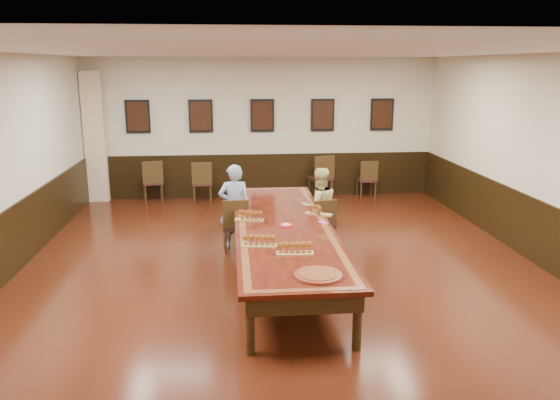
{
  "coord_description": "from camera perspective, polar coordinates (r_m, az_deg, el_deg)",
  "views": [
    {
      "loc": [
        -0.74,
        -7.62,
        3.02
      ],
      "look_at": [
        0.0,
        0.5,
        1.0
      ],
      "focal_mm": 35.0,
      "sensor_mm": 36.0,
      "label": 1
    }
  ],
  "objects": [
    {
      "name": "wall_front",
      "position": [
        3.06,
        9.75,
        -13.94
      ],
      "size": [
        8.0,
        0.02,
        3.2
      ],
      "primitive_type": "cube",
      "color": "beige",
      "rests_on": "floor"
    },
    {
      "name": "spare_chair_d",
      "position": [
        12.92,
        9.04,
        2.23
      ],
      "size": [
        0.43,
        0.47,
        0.88
      ],
      "primitive_type": null,
      "rotation": [
        0.0,
        0.0,
        3.18
      ],
      "color": "black",
      "rests_on": "floor"
    },
    {
      "name": "floor",
      "position": [
        8.23,
        0.32,
        -7.68
      ],
      "size": [
        8.0,
        10.0,
        0.02
      ],
      "primitive_type": "cube",
      "color": "black",
      "rests_on": "ground"
    },
    {
      "name": "curtain",
      "position": [
        12.89,
        -18.79,
        6.19
      ],
      "size": [
        0.45,
        0.18,
        2.9
      ],
      "primitive_type": "cube",
      "color": "beige",
      "rests_on": "floor"
    },
    {
      "name": "flight_d",
      "position": [
        6.72,
        1.58,
        -5.11
      ],
      "size": [
        0.47,
        0.16,
        0.17
      ],
      "color": "#A37744",
      "rests_on": "conference_table"
    },
    {
      "name": "wainscoting",
      "position": [
        8.06,
        0.33,
        -4.31
      ],
      "size": [
        8.0,
        10.0,
        1.0
      ],
      "color": "black",
      "rests_on": "floor"
    },
    {
      "name": "flight_b",
      "position": [
        8.5,
        3.94,
        -1.1
      ],
      "size": [
        0.44,
        0.31,
        0.16
      ],
      "color": "#A37744",
      "rests_on": "conference_table"
    },
    {
      "name": "chair_woman",
      "position": [
        9.22,
        4.28,
        -2.4
      ],
      "size": [
        0.49,
        0.52,
        0.87
      ],
      "primitive_type": null,
      "rotation": [
        0.0,
        0.0,
        3.35
      ],
      "color": "black",
      "rests_on": "floor"
    },
    {
      "name": "wall_back",
      "position": [
        12.73,
        -1.87,
        7.51
      ],
      "size": [
        8.0,
        0.02,
        3.2
      ],
      "primitive_type": "cube",
      "color": "beige",
      "rests_on": "floor"
    },
    {
      "name": "chair_man",
      "position": [
        9.11,
        -4.7,
        -2.51
      ],
      "size": [
        0.45,
        0.48,
        0.9
      ],
      "primitive_type": null,
      "rotation": [
        0.0,
        0.0,
        3.2
      ],
      "color": "black",
      "rests_on": "floor"
    },
    {
      "name": "person_woman",
      "position": [
        9.24,
        4.1,
        -0.79
      ],
      "size": [
        0.77,
        0.65,
        1.36
      ],
      "primitive_type": "imported",
      "rotation": [
        0.0,
        0.0,
        3.35
      ],
      "color": "#DCD389",
      "rests_on": "floor"
    },
    {
      "name": "spare_chair_a",
      "position": [
        12.65,
        -13.18,
        1.96
      ],
      "size": [
        0.55,
        0.58,
        0.96
      ],
      "primitive_type": null,
      "rotation": [
        0.0,
        0.0,
        3.36
      ],
      "color": "black",
      "rests_on": "floor"
    },
    {
      "name": "person_man",
      "position": [
        9.13,
        -4.78,
        -0.72
      ],
      "size": [
        0.55,
        0.38,
        1.44
      ],
      "primitive_type": "imported",
      "rotation": [
        0.0,
        0.0,
        3.2
      ],
      "color": "#4671B1",
      "rests_on": "floor"
    },
    {
      "name": "spare_chair_c",
      "position": [
        12.67,
        4.26,
        2.47
      ],
      "size": [
        0.59,
        0.62,
        1.03
      ],
      "primitive_type": null,
      "rotation": [
        0.0,
        0.0,
        3.37
      ],
      "color": "black",
      "rests_on": "floor"
    },
    {
      "name": "spare_chair_b",
      "position": [
        12.4,
        -8.16,
        1.92
      ],
      "size": [
        0.48,
        0.51,
        0.94
      ],
      "primitive_type": null,
      "rotation": [
        0.0,
        0.0,
        3.21
      ],
      "color": "black",
      "rests_on": "floor"
    },
    {
      "name": "carved_platter",
      "position": [
        6.08,
        4.02,
        -7.85
      ],
      "size": [
        0.66,
        0.66,
        0.04
      ],
      "color": "#601E13",
      "rests_on": "conference_table"
    },
    {
      "name": "flight_a",
      "position": [
        8.18,
        -3.17,
        -1.67
      ],
      "size": [
        0.45,
        0.23,
        0.16
      ],
      "color": "#A37744",
      "rests_on": "conference_table"
    },
    {
      "name": "pink_phone",
      "position": [
        8.11,
        4.52,
        -2.34
      ],
      "size": [
        0.16,
        0.17,
        0.01
      ],
      "primitive_type": "cube",
      "rotation": [
        0.0,
        0.0,
        0.69
      ],
      "color": "#FF54C3",
      "rests_on": "conference_table"
    },
    {
      "name": "posters",
      "position": [
        12.63,
        -1.86,
        8.82
      ],
      "size": [
        6.14,
        0.04,
        0.74
      ],
      "color": "black",
      "rests_on": "wall_back"
    },
    {
      "name": "flight_c",
      "position": [
        7.02,
        -2.18,
        -4.3
      ],
      "size": [
        0.47,
        0.19,
        0.17
      ],
      "color": "#A37744",
      "rests_on": "conference_table"
    },
    {
      "name": "red_plate_grp",
      "position": [
        7.91,
        0.63,
        -2.66
      ],
      "size": [
        0.22,
        0.22,
        0.03
      ],
      "color": "red",
      "rests_on": "conference_table"
    },
    {
      "name": "wall_right",
      "position": [
        9.09,
        26.43,
        3.47
      ],
      "size": [
        0.02,
        10.0,
        3.2
      ],
      "primitive_type": "cube",
      "color": "beige",
      "rests_on": "floor"
    },
    {
      "name": "ceiling",
      "position": [
        7.66,
        0.35,
        15.34
      ],
      "size": [
        8.0,
        10.0,
        0.02
      ],
      "primitive_type": "cube",
      "color": "white",
      "rests_on": "floor"
    },
    {
      "name": "conference_table",
      "position": [
        8.03,
        0.33,
        -3.55
      ],
      "size": [
        1.4,
        5.0,
        0.76
      ],
      "color": "black",
      "rests_on": "floor"
    }
  ]
}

